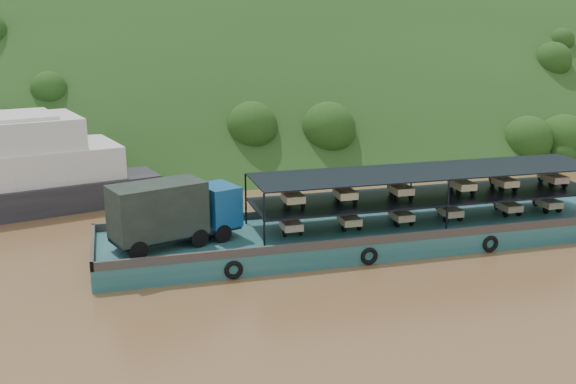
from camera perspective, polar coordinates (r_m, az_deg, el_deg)
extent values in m
plane|color=brown|center=(39.79, 3.96, -5.33)|extent=(160.00, 160.00, 0.00)
cube|color=#1B3413|center=(73.56, -5.44, 3.99)|extent=(140.00, 39.60, 39.60)
cube|color=#16494D|center=(41.50, 7.90, -3.70)|extent=(35.00, 7.00, 1.20)
cube|color=#592D19|center=(44.24, 6.20, -1.33)|extent=(35.00, 0.20, 0.50)
cube|color=#592D19|center=(38.31, 9.96, -4.03)|extent=(35.00, 0.20, 0.50)
cube|color=#592D19|center=(38.04, -16.96, -4.59)|extent=(0.20, 7.00, 0.50)
torus|color=black|center=(35.51, -4.85, -6.92)|extent=(1.06, 0.26, 1.06)
torus|color=black|center=(37.69, 7.24, -5.68)|extent=(1.06, 0.26, 1.06)
torus|color=black|center=(41.33, 17.55, -4.42)|extent=(1.06, 0.26, 1.06)
cylinder|color=black|center=(35.79, -13.19, -5.06)|extent=(1.15, 0.71, 1.08)
cylinder|color=black|center=(37.81, -14.46, -4.07)|extent=(1.15, 0.71, 1.08)
cylinder|color=black|center=(37.16, -7.91, -4.06)|extent=(1.15, 0.71, 1.08)
cylinder|color=black|center=(39.11, -9.41, -3.16)|extent=(1.15, 0.71, 1.08)
cylinder|color=black|center=(37.82, -5.86, -3.66)|extent=(1.15, 0.71, 1.08)
cylinder|color=black|center=(39.74, -7.43, -2.79)|extent=(1.15, 0.71, 1.08)
cube|color=black|center=(37.74, -9.87, -3.58)|extent=(7.72, 4.61, 0.22)
cube|color=navy|center=(38.56, -6.16, -1.12)|extent=(2.57, 3.05, 2.38)
cube|color=black|center=(38.87, -4.99, -0.30)|extent=(0.76, 2.07, 0.97)
cube|color=black|center=(36.87, -11.50, -1.55)|extent=(5.75, 4.12, 3.03)
cube|color=black|center=(42.34, 12.36, -0.34)|extent=(23.00, 5.00, 0.12)
cube|color=black|center=(41.95, 12.49, 1.82)|extent=(23.00, 5.00, 0.08)
cylinder|color=black|center=(36.10, -2.13, -2.64)|extent=(0.12, 0.12, 3.30)
cylinder|color=black|center=(40.78, -3.77, -0.61)|extent=(0.12, 0.12, 3.30)
cylinder|color=black|center=(40.23, 14.01, -1.25)|extent=(0.12, 0.12, 3.30)
cylinder|color=black|center=(44.49, 10.87, 0.45)|extent=(0.12, 0.12, 3.30)
cylinder|color=black|center=(50.59, 22.64, 1.29)|extent=(0.12, 0.12, 3.30)
cylinder|color=black|center=(40.31, -0.28, -2.83)|extent=(0.12, 0.52, 0.52)
cylinder|color=black|center=(38.53, -0.29, -3.67)|extent=(0.14, 0.52, 0.52)
cylinder|color=black|center=(38.80, 1.14, -3.54)|extent=(0.14, 0.52, 0.52)
cube|color=beige|center=(38.88, 0.28, -2.97)|extent=(1.15, 1.50, 0.44)
cube|color=red|center=(39.88, -0.17, -2.24)|extent=(0.55, 0.80, 0.80)
cube|color=red|center=(39.55, -0.09, -1.63)|extent=(0.50, 0.10, 0.10)
cylinder|color=black|center=(41.42, 4.76, -2.39)|extent=(0.12, 0.52, 0.52)
cylinder|color=black|center=(39.65, 4.98, -3.19)|extent=(0.14, 0.52, 0.52)
cylinder|color=black|center=(40.00, 6.33, -3.06)|extent=(0.14, 0.52, 0.52)
cube|color=beige|center=(40.03, 5.49, -2.51)|extent=(1.15, 1.50, 0.44)
cube|color=red|center=(41.00, 4.92, -1.82)|extent=(0.55, 0.80, 0.80)
cube|color=red|center=(40.68, 5.04, -1.22)|extent=(0.50, 0.10, 0.10)
cylinder|color=black|center=(42.75, 9.24, -1.99)|extent=(0.12, 0.52, 0.52)
cylinder|color=black|center=(40.99, 9.65, -2.74)|extent=(0.14, 0.52, 0.52)
cylinder|color=black|center=(41.41, 10.90, -2.62)|extent=(0.14, 0.52, 0.52)
cube|color=#C5B38B|center=(41.40, 10.09, -2.09)|extent=(1.15, 1.50, 0.44)
cube|color=#B30B22|center=(42.34, 9.43, -1.43)|extent=(0.55, 0.80, 0.80)
cube|color=#B30B22|center=(42.03, 9.58, -0.85)|extent=(0.50, 0.10, 0.10)
cylinder|color=black|center=(44.27, 13.31, -1.62)|extent=(0.12, 0.52, 0.52)
cylinder|color=black|center=(42.54, 13.87, -2.32)|extent=(0.14, 0.52, 0.52)
cylinder|color=black|center=(43.03, 15.03, -2.21)|extent=(0.14, 0.52, 0.52)
cube|color=#C6B18C|center=(42.97, 14.25, -1.70)|extent=(1.15, 1.50, 0.44)
cube|color=red|center=(43.88, 13.53, -1.07)|extent=(0.55, 0.80, 0.80)
cube|color=red|center=(43.58, 13.70, -0.51)|extent=(0.50, 0.10, 0.10)
cylinder|color=black|center=(46.51, 18.06, -1.17)|extent=(0.12, 0.52, 0.52)
cylinder|color=black|center=(44.81, 18.78, -1.82)|extent=(0.14, 0.52, 0.52)
cylinder|color=black|center=(45.37, 19.82, -1.71)|extent=(0.14, 0.52, 0.52)
cube|color=tan|center=(45.27, 19.09, -1.23)|extent=(1.15, 1.50, 0.44)
cube|color=#B0270B|center=(46.14, 18.31, -0.65)|extent=(0.55, 0.80, 0.80)
cube|color=#B0270B|center=(45.86, 18.50, -0.11)|extent=(0.50, 0.10, 0.10)
cylinder|color=black|center=(48.27, 21.14, -0.87)|extent=(0.12, 0.52, 0.52)
cylinder|color=black|center=(46.60, 21.94, -1.49)|extent=(0.14, 0.52, 0.52)
cylinder|color=black|center=(47.21, 22.91, -1.39)|extent=(0.14, 0.52, 0.52)
cube|color=#C3B28A|center=(47.08, 22.21, -0.93)|extent=(1.15, 1.50, 0.44)
cube|color=red|center=(47.92, 21.41, -0.37)|extent=(0.55, 0.80, 0.80)
cube|color=red|center=(47.64, 21.60, 0.15)|extent=(0.50, 0.10, 0.10)
cylinder|color=black|center=(39.86, -0.12, -0.46)|extent=(0.12, 0.52, 0.52)
cylinder|color=black|center=(38.06, -0.12, -1.19)|extent=(0.14, 0.52, 0.52)
cylinder|color=black|center=(38.32, 1.32, -1.08)|extent=(0.14, 0.52, 0.52)
cube|color=beige|center=(38.42, 0.46, -0.51)|extent=(1.15, 1.50, 0.44)
cube|color=#B50C15|center=(39.44, 0.00, 0.16)|extent=(0.55, 0.80, 0.80)
cube|color=#B50C15|center=(39.13, 0.07, 0.80)|extent=(0.50, 0.10, 0.10)
cylinder|color=black|center=(40.84, 4.39, -0.12)|extent=(0.12, 0.52, 0.52)
cylinder|color=black|center=(39.05, 4.60, -0.83)|extent=(0.14, 0.52, 0.52)
cylinder|color=black|center=(39.39, 5.97, -0.72)|extent=(0.14, 0.52, 0.52)
cube|color=beige|center=(39.44, 5.12, -0.17)|extent=(1.15, 1.50, 0.44)
cube|color=red|center=(40.44, 4.55, 0.48)|extent=(0.55, 0.80, 0.80)
cube|color=red|center=(40.14, 4.66, 1.11)|extent=(0.50, 0.10, 0.10)
cylinder|color=black|center=(42.24, 9.18, 0.23)|extent=(0.12, 0.52, 0.52)
cylinder|color=black|center=(40.46, 9.59, -0.43)|extent=(0.14, 0.52, 0.52)
cylinder|color=black|center=(40.88, 10.86, -0.33)|extent=(0.14, 0.52, 0.52)
cube|color=#C8B98E|center=(40.89, 10.04, 0.20)|extent=(1.15, 1.50, 0.44)
cube|color=red|center=(41.85, 9.38, 0.82)|extent=(0.55, 0.80, 0.80)
cube|color=red|center=(41.56, 9.52, 1.42)|extent=(0.50, 0.10, 0.10)
cylinder|color=black|center=(44.22, 14.34, 0.61)|extent=(0.12, 0.52, 0.52)
cylinder|color=black|center=(42.47, 14.94, -0.01)|extent=(0.14, 0.52, 0.52)
cylinder|color=black|center=(42.98, 16.09, 0.08)|extent=(0.14, 0.52, 0.52)
cube|color=beige|center=(42.93, 15.32, 0.59)|extent=(1.15, 1.50, 0.44)
cube|color=#CBBE8F|center=(43.84, 14.57, 1.17)|extent=(0.55, 0.80, 0.80)
cube|color=#CBBE8F|center=(43.57, 14.74, 1.75)|extent=(0.50, 0.10, 0.10)
cylinder|color=black|center=(45.83, 17.73, 0.85)|extent=(0.12, 0.52, 0.52)
cylinder|color=black|center=(44.11, 18.45, 0.27)|extent=(0.14, 0.52, 0.52)
cylinder|color=black|center=(44.67, 19.51, 0.35)|extent=(0.14, 0.52, 0.52)
cube|color=beige|center=(44.59, 18.77, 0.84)|extent=(1.15, 1.50, 0.44)
cube|color=#AC230B|center=(45.47, 17.98, 1.40)|extent=(0.55, 0.80, 0.80)
cube|color=#AC230B|center=(45.20, 18.17, 1.96)|extent=(0.50, 0.10, 0.10)
cylinder|color=black|center=(48.02, 21.56, 1.13)|extent=(0.12, 0.52, 0.52)
cylinder|color=black|center=(46.34, 22.39, 0.58)|extent=(0.14, 0.52, 0.52)
cylinder|color=black|center=(46.95, 23.35, 0.66)|extent=(0.14, 0.52, 0.52)
cube|color=tan|center=(46.83, 22.65, 1.12)|extent=(1.15, 1.50, 0.44)
cube|color=beige|center=(47.68, 21.84, 1.65)|extent=(0.55, 0.80, 0.80)
cube|color=beige|center=(47.42, 22.04, 2.19)|extent=(0.50, 0.10, 0.10)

